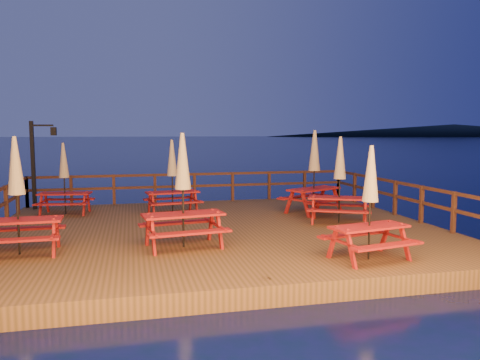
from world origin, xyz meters
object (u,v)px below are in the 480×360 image
(picnic_table_0, at_px, (340,178))
(picnic_table_2, at_px, (17,194))
(lamp_post, at_px, (38,157))
(picnic_table_1, at_px, (183,188))

(picnic_table_0, distance_m, picnic_table_2, 8.42)
(picnic_table_2, bearing_deg, picnic_table_0, 9.55)
(lamp_post, bearing_deg, picnic_table_2, -83.75)
(picnic_table_1, xyz_separation_m, picnic_table_2, (-3.53, 0.18, -0.04))
(picnic_table_0, xyz_separation_m, picnic_table_1, (-4.72, -1.85, 0.06))
(lamp_post, height_order, picnic_table_1, lamp_post)
(lamp_post, bearing_deg, picnic_table_0, -27.44)
(lamp_post, relative_size, picnic_table_0, 1.20)
(picnic_table_0, bearing_deg, picnic_table_1, -132.77)
(lamp_post, distance_m, picnic_table_2, 6.37)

